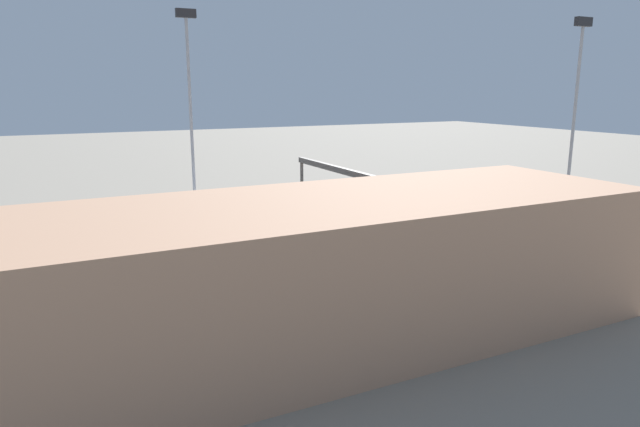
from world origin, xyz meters
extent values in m
plane|color=gray|center=(0.00, 0.00, 0.00)|extent=(400.00, 400.00, 0.00)
cube|color=#4C443D|center=(0.00, -10.00, 0.06)|extent=(140.00, 2.80, 0.12)
cube|color=#4C443D|center=(0.00, -5.00, 0.06)|extent=(140.00, 2.80, 0.12)
cube|color=#3D3833|center=(0.00, 0.00, 0.06)|extent=(140.00, 2.80, 0.12)
cube|color=#4C443D|center=(0.00, 5.00, 0.06)|extent=(140.00, 2.80, 0.12)
cube|color=#3D3833|center=(0.00, 10.00, 0.06)|extent=(140.00, 2.80, 0.12)
cube|color=#A8AAB2|center=(-8.90, 5.00, 2.62)|extent=(23.00, 3.00, 5.00)
cube|color=#A8AAB2|center=(15.30, 5.00, 2.62)|extent=(23.00, 3.00, 5.00)
cube|color=#D85914|center=(15.00, 10.00, 1.92)|extent=(10.00, 3.00, 3.60)
cube|color=#D85914|center=(18.00, 10.00, 4.42)|extent=(3.00, 2.70, 1.40)
cube|color=silver|center=(-10.54, 0.00, 2.02)|extent=(23.00, 3.00, 3.80)
cube|color=black|center=(-10.54, 0.00, 1.70)|extent=(22.40, 3.06, 0.36)
cube|color=silver|center=(13.66, 0.00, 2.02)|extent=(23.00, 3.00, 3.80)
cube|color=black|center=(13.66, 0.00, 1.65)|extent=(22.40, 3.06, 0.36)
cube|color=#B7BABF|center=(11.82, -10.00, 2.02)|extent=(23.00, 3.00, 3.80)
cube|color=black|center=(11.82, -10.00, 1.82)|extent=(22.40, 3.06, 0.36)
cylinder|color=#9EA0A5|center=(6.42, -13.42, 14.45)|extent=(0.44, 0.44, 28.90)
cube|color=#262628|center=(6.42, -13.42, 29.50)|extent=(2.80, 0.70, 1.20)
cylinder|color=#9EA0A5|center=(-40.75, 12.87, 13.77)|extent=(0.44, 0.44, 27.54)
cube|color=#262628|center=(-40.75, 12.87, 28.14)|extent=(2.80, 0.70, 1.20)
cylinder|color=#4C4742|center=(-10.42, -12.10, 4.00)|extent=(0.50, 0.50, 8.00)
cylinder|color=#4C4742|center=(-10.42, 12.10, 4.00)|extent=(0.50, 0.50, 8.00)
cube|color=#4C4742|center=(-10.42, 0.00, 8.40)|extent=(0.70, 25.00, 0.80)
cube|color=tan|center=(8.01, 31.05, 5.62)|extent=(54.08, 16.74, 11.24)
camera|label=1|loc=(26.55, 67.94, 19.44)|focal=31.63mm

